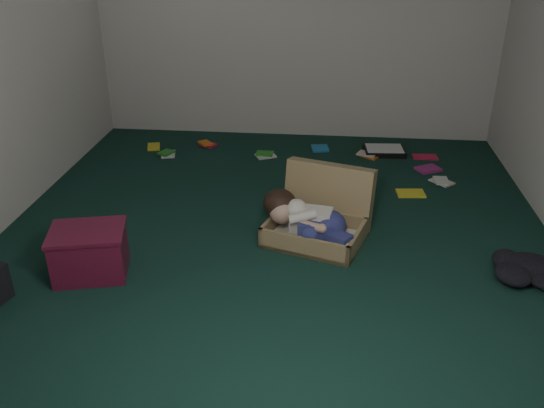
# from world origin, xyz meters

# --- Properties ---
(floor) EXTENTS (4.50, 4.50, 0.00)m
(floor) POSITION_xyz_m (0.00, 0.00, 0.00)
(floor) COLOR black
(floor) RESTS_ON ground
(wall_back) EXTENTS (4.50, 0.00, 4.50)m
(wall_back) POSITION_xyz_m (0.00, 2.25, 1.30)
(wall_back) COLOR silver
(wall_back) RESTS_ON ground
(wall_front) EXTENTS (4.50, 0.00, 4.50)m
(wall_front) POSITION_xyz_m (0.00, -2.25, 1.30)
(wall_front) COLOR silver
(wall_front) RESTS_ON ground
(suitcase) EXTENTS (0.82, 0.81, 0.48)m
(suitcase) POSITION_xyz_m (0.33, 0.11, 0.14)
(suitcase) COLOR #967E52
(suitcase) RESTS_ON floor
(person) EXTENTS (0.66, 0.49, 0.30)m
(person) POSITION_xyz_m (0.23, -0.04, 0.19)
(person) COLOR silver
(person) RESTS_ON suitcase
(maroon_bin) EXTENTS (0.54, 0.46, 0.32)m
(maroon_bin) POSITION_xyz_m (-1.13, -0.57, 0.16)
(maroon_bin) COLOR #591229
(maroon_bin) RESTS_ON floor
(clothing_pile) EXTENTS (0.50, 0.44, 0.14)m
(clothing_pile) POSITION_xyz_m (1.70, -0.34, 0.07)
(clothing_pile) COLOR black
(clothing_pile) RESTS_ON floor
(paper_tray) EXTENTS (0.41, 0.32, 0.05)m
(paper_tray) POSITION_xyz_m (0.91, 1.79, 0.03)
(paper_tray) COLOR black
(paper_tray) RESTS_ON floor
(book_scatter) EXTENTS (2.93, 1.20, 0.02)m
(book_scatter) POSITION_xyz_m (0.31, 1.55, 0.01)
(book_scatter) COLOR yellow
(book_scatter) RESTS_ON floor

